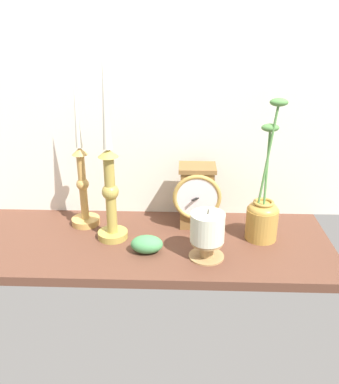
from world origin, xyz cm
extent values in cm
cube|color=brown|center=(0.00, 0.00, -1.20)|extent=(100.00, 36.00, 2.40)
cube|color=silver|center=(0.00, 18.50, 32.50)|extent=(120.00, 2.00, 65.00)
cube|color=brown|center=(14.69, 9.63, 8.25)|extent=(8.95, 6.98, 16.51)
cube|color=brown|center=(14.69, 9.63, 17.11)|extent=(10.03, 7.82, 1.20)
torus|color=#B38F45|center=(14.69, 5.74, 10.05)|extent=(13.06, 1.19, 13.06)
cylinder|color=white|center=(14.69, 5.64, 10.05)|extent=(10.93, 0.40, 10.93)
cube|color=black|center=(14.69, 5.34, 10.05)|extent=(3.19, 3.52, 0.30)
cylinder|color=tan|center=(-16.66, 8.84, 0.90)|extent=(7.91, 7.91, 1.80)
cylinder|color=tan|center=(-16.66, 8.84, 11.25)|extent=(2.16, 2.16, 18.89)
sphere|color=tan|center=(-16.66, 8.84, 12.19)|extent=(3.45, 3.45, 3.45)
cone|color=tan|center=(-16.66, 8.84, 21.69)|extent=(4.31, 4.31, 2.00)
cone|color=silver|center=(-16.66, 8.84, 31.17)|extent=(1.81, 1.81, 16.95)
cylinder|color=#A99543|center=(-7.66, 1.20, 0.90)|extent=(7.95, 7.95, 1.80)
cylinder|color=#A99543|center=(-7.66, 1.20, 12.26)|extent=(2.73, 2.73, 20.91)
sphere|color=#A99543|center=(-7.66, 1.20, 13.30)|extent=(4.36, 4.36, 4.36)
cone|color=#A99543|center=(-7.66, 1.20, 23.71)|extent=(5.18, 5.18, 2.00)
cone|color=silver|center=(-7.66, 1.20, 35.60)|extent=(2.26, 2.26, 21.78)
cylinder|color=#AF863A|center=(31.73, 2.35, 4.23)|extent=(8.34, 8.34, 8.46)
ellipsoid|color=#AF863A|center=(31.73, 2.35, 8.46)|extent=(7.92, 7.92, 3.96)
torus|color=#AF863A|center=(31.73, 2.35, 10.44)|extent=(5.41, 5.41, 0.83)
cylinder|color=#508843|center=(31.73, 2.35, 23.21)|extent=(3.65, 2.66, 25.39)
ellipsoid|color=#508843|center=(33.26, 3.38, 35.98)|extent=(4.40, 2.80, 2.00)
cylinder|color=#508843|center=(31.73, 2.35, 20.06)|extent=(1.00, 3.89, 19.07)
ellipsoid|color=#508843|center=(31.93, 4.00, 29.68)|extent=(4.40, 2.80, 2.00)
cylinder|color=#A58251|center=(16.91, -7.53, 2.09)|extent=(3.49, 3.49, 4.18)
cylinder|color=#A58251|center=(16.91, -7.53, 0.40)|extent=(8.72, 8.72, 0.80)
cylinder|color=#A58251|center=(16.91, -7.53, 4.18)|extent=(7.85, 7.85, 0.60)
cylinder|color=beige|center=(16.91, -7.53, 8.17)|extent=(8.30, 8.30, 7.16)
cylinder|color=black|center=(16.91, -7.53, 12.35)|extent=(0.30, 0.30, 1.20)
ellipsoid|color=#468C51|center=(2.08, -5.80, 2.20)|extent=(8.09, 5.66, 4.39)
camera|label=1|loc=(11.11, -95.93, 54.85)|focal=38.93mm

